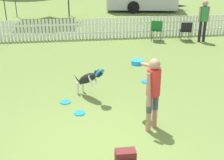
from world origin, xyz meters
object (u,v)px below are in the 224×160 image
frisbee_midfield (146,81)px  spectator_standing (204,17)px  folding_chair_blue_left (186,29)px  backpack_on_grass (125,160)px  frisbee_near_handler (65,102)px  handler_person (152,85)px  leaping_dog (89,78)px  folding_chair_green_right (157,28)px  frisbee_near_dog (79,113)px

frisbee_midfield → spectator_standing: (3.12, 3.65, 0.99)m
folding_chair_blue_left → backpack_on_grass: bearing=73.4°
frisbee_near_handler → handler_person: bearing=-37.8°
leaping_dog → folding_chair_blue_left: 6.28m
handler_person → folding_chair_green_right: 6.66m
frisbee_near_dog → folding_chair_green_right: 6.51m
spectator_standing → frisbee_near_dog: bearing=49.6°
handler_person → leaping_dog: (-1.19, 1.59, -0.45)m
frisbee_near_dog → folding_chair_green_right: (3.28, 5.60, 0.50)m
backpack_on_grass → folding_chair_green_right: bearing=71.5°
handler_person → spectator_standing: bearing=22.9°
folding_chair_green_right → frisbee_near_handler: bearing=70.1°
handler_person → frisbee_near_dog: bearing=115.2°
leaping_dog → frisbee_midfield: 1.92m
leaping_dog → folding_chair_green_right: leaping_dog is taller
frisbee_midfield → spectator_standing: bearing=49.5°
folding_chair_blue_left → frisbee_midfield: bearing=66.8°
handler_person → frisbee_near_handler: handler_person is taller
handler_person → leaping_dog: handler_person is taller
handler_person → spectator_standing: spectator_standing is taller
folding_chair_blue_left → spectator_standing: size_ratio=0.47×
backpack_on_grass → folding_chair_blue_left: bearing=63.7°
folding_chair_blue_left → folding_chair_green_right: 1.18m
handler_person → frisbee_near_handler: size_ratio=6.07×
leaping_dog → frisbee_midfield: (1.66, 0.80, -0.53)m
folding_chair_green_right → spectator_standing: size_ratio=0.52×
frisbee_near_dog → spectator_standing: (5.05, 5.24, 0.99)m
folding_chair_blue_left → spectator_standing: bearing=168.6°
frisbee_near_handler → folding_chair_blue_left: size_ratio=0.33×
leaping_dog → frisbee_midfield: bearing=169.4°
frisbee_near_handler → backpack_on_grass: bearing=-68.0°
frisbee_near_handler → backpack_on_grass: size_ratio=0.71×
handler_person → leaping_dog: bearing=90.5°
handler_person → frisbee_midfield: size_ratio=6.07×
spectator_standing → folding_chair_blue_left: bearing=-17.6°
leaping_dog → frisbee_near_handler: leaping_dog is taller
frisbee_near_dog → folding_chair_blue_left: folding_chair_blue_left is taller
backpack_on_grass → leaping_dog: bearing=99.2°
frisbee_near_handler → folding_chair_blue_left: folding_chair_blue_left is taller
leaping_dog → folding_chair_blue_left: leaping_dog is taller
handler_person → frisbee_near_handler: bearing=105.8°
leaping_dog → folding_chair_blue_left: (4.18, 4.68, -0.07)m
leaping_dog → spectator_standing: bearing=-173.4°
folding_chair_blue_left → folding_chair_green_right: bearing=3.8°
leaping_dog → backpack_on_grass: 2.89m
frisbee_near_handler → frisbee_near_dog: same height
backpack_on_grass → folding_chair_blue_left: 8.39m
frisbee_midfield → backpack_on_grass: bearing=-108.3°
frisbee_midfield → spectator_standing: spectator_standing is taller
frisbee_near_handler → backpack_on_grass: backpack_on_grass is taller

